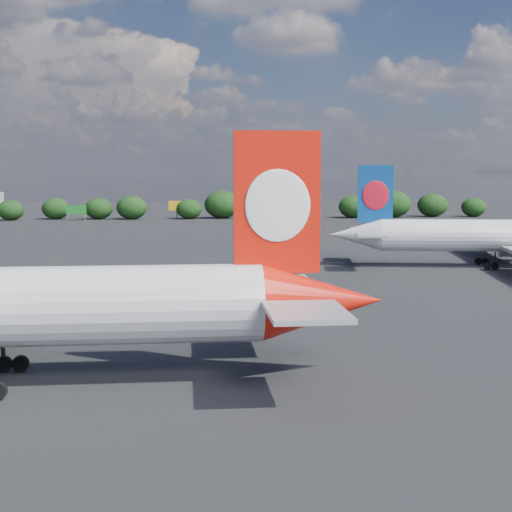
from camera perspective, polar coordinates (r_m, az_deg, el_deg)
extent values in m
plane|color=black|center=(103.51, -12.14, -1.44)|extent=(500.00, 500.00, 0.00)
cone|color=red|center=(50.34, 5.34, -3.61)|extent=(8.79, 5.62, 5.42)
cube|color=red|center=(49.05, 1.69, 4.30)|extent=(5.97, 0.68, 9.75)
ellipsoid|color=white|center=(48.73, 1.74, 4.06)|extent=(4.56, 0.32, 4.98)
ellipsoid|color=white|center=(49.38, 1.64, 4.09)|extent=(4.56, 0.32, 4.98)
cube|color=#A4A6AC|center=(44.11, 4.06, -4.50)|extent=(5.03, 6.61, 0.33)
cube|color=#A4A6AC|center=(55.72, 1.98, -2.13)|extent=(5.03, 6.61, 0.33)
cylinder|color=black|center=(55.01, -19.58, -7.13)|extent=(0.31, 0.31, 2.71)
cylinder|color=black|center=(55.26, -19.54, -8.16)|extent=(1.20, 0.52, 1.19)
cylinder|color=black|center=(54.99, -18.32, -8.19)|extent=(1.20, 0.52, 1.19)
cylinder|color=silver|center=(114.31, 19.24, 1.55)|extent=(37.25, 11.99, 4.87)
cone|color=silver|center=(110.63, 7.96, 1.71)|extent=(8.59, 6.30, 4.87)
cube|color=navy|center=(110.49, 9.53, 4.91)|extent=(5.35, 1.52, 8.77)
ellipsoid|color=red|center=(110.21, 9.54, 4.81)|extent=(4.05, 0.99, 4.48)
ellipsoid|color=red|center=(110.79, 9.51, 4.82)|extent=(4.05, 0.99, 4.48)
cube|color=#A4A6AC|center=(105.42, 9.20, 1.65)|extent=(5.44, 6.59, 0.29)
cube|color=#A4A6AC|center=(116.06, 8.75, 2.12)|extent=(5.44, 6.59, 0.29)
cube|color=#A4A6AC|center=(127.13, 18.59, 1.36)|extent=(10.01, 20.34, 0.54)
cylinder|color=black|center=(111.34, 18.59, -0.31)|extent=(0.32, 0.32, 2.44)
cylinder|color=black|center=(111.45, 18.57, -0.79)|extent=(1.14, 0.64, 1.07)
cylinder|color=black|center=(111.19, 18.04, -0.78)|extent=(1.14, 0.64, 1.07)
cylinder|color=black|center=(116.97, 17.88, 0.04)|extent=(0.32, 0.32, 2.44)
cylinder|color=black|center=(117.08, 17.87, -0.41)|extent=(1.14, 0.64, 1.07)
cylinder|color=black|center=(116.83, 17.36, -0.41)|extent=(1.14, 0.64, 1.07)
cube|color=#14671F|center=(220.07, -14.19, 3.60)|extent=(6.00, 0.30, 2.60)
cylinder|color=gray|center=(220.52, -14.82, 3.01)|extent=(0.20, 0.20, 2.00)
cylinder|color=gray|center=(219.90, -13.53, 3.04)|extent=(0.20, 0.20, 2.00)
cube|color=#CE9312|center=(224.34, -6.37, 4.02)|extent=(5.00, 0.30, 3.00)
cylinder|color=gray|center=(224.48, -6.36, 3.32)|extent=(0.30, 0.30, 2.50)
ellipsoid|color=black|center=(226.89, -19.03, 3.49)|extent=(7.97, 6.75, 6.13)
ellipsoid|color=black|center=(227.80, -15.73, 3.66)|extent=(8.47, 7.16, 6.51)
ellipsoid|color=black|center=(224.86, -12.47, 3.73)|extent=(8.53, 7.22, 6.56)
ellipsoid|color=black|center=(222.23, -9.92, 3.83)|extent=(9.35, 7.91, 7.19)
ellipsoid|color=black|center=(221.54, -5.38, 3.76)|extent=(7.97, 6.75, 6.13)
ellipsoid|color=black|center=(223.79, -2.69, 4.14)|extent=(11.30, 9.56, 8.69)
ellipsoid|color=black|center=(226.31, 1.12, 3.78)|extent=(7.33, 6.20, 5.64)
ellipsoid|color=black|center=(227.96, 3.58, 4.01)|extent=(9.54, 8.07, 7.34)
ellipsoid|color=black|center=(227.81, 7.77, 3.93)|extent=(9.27, 7.85, 7.13)
ellipsoid|color=black|center=(233.07, 10.95, 4.11)|extent=(11.10, 9.39, 8.54)
ellipsoid|color=black|center=(238.55, 13.94, 3.98)|extent=(9.90, 8.38, 7.62)
ellipsoid|color=black|center=(242.26, 17.02, 3.75)|extent=(8.05, 6.81, 6.19)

